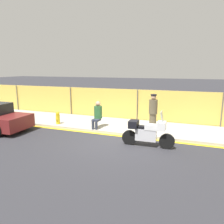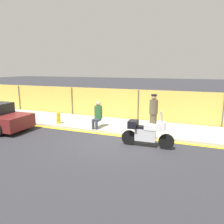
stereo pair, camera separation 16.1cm
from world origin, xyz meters
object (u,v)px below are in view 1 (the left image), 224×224
(motorcycle, at_px, (147,132))
(fire_hydrant, at_px, (58,118))
(officer_standing, at_px, (153,111))
(person_seated_on_curb, at_px, (98,113))

(motorcycle, xyz_separation_m, fire_hydrant, (-5.26, 1.42, -0.15))
(motorcycle, height_order, officer_standing, officer_standing)
(person_seated_on_curb, bearing_deg, officer_standing, 21.25)
(officer_standing, relative_size, person_seated_on_curb, 1.26)
(motorcycle, bearing_deg, officer_standing, 93.87)
(officer_standing, bearing_deg, person_seated_on_curb, -158.75)
(fire_hydrant, bearing_deg, officer_standing, 12.41)
(fire_hydrant, bearing_deg, motorcycle, -15.13)
(motorcycle, relative_size, officer_standing, 1.25)
(person_seated_on_curb, xyz_separation_m, fire_hydrant, (-2.37, -0.07, -0.42))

